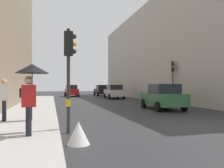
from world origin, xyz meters
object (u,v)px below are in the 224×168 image
object	(u,v)px
pedestrian_with_grey_backpack	(29,97)
pedestrian_with_black_backpack	(3,97)
car_silver_hatchback	(114,92)
car_red_sedan	(72,91)
car_green_estate	(163,97)
warning_sign_triangle	(78,133)
traffic_light_near_left	(69,61)
car_dark_suv	(102,90)
pedestrian_with_umbrella	(31,79)
traffic_light_mid_street	(173,74)

from	to	relation	value
pedestrian_with_grey_backpack	pedestrian_with_black_backpack	world-z (taller)	same
car_silver_hatchback	car_red_sedan	bearing A→B (deg)	123.77
pedestrian_with_black_backpack	car_green_estate	bearing A→B (deg)	22.40
warning_sign_triangle	traffic_light_near_left	bearing A→B (deg)	94.96
car_dark_suv	pedestrian_with_umbrella	world-z (taller)	pedestrian_with_umbrella
car_dark_suv	traffic_light_near_left	bearing A→B (deg)	-104.52
traffic_light_mid_street	car_green_estate	world-z (taller)	traffic_light_mid_street
car_dark_suv	pedestrian_with_grey_backpack	size ratio (longest dim) A/B	2.39
car_green_estate	warning_sign_triangle	size ratio (longest dim) A/B	6.60
car_silver_hatchback	pedestrian_with_grey_backpack	xyz separation A→B (m)	(-8.68, -17.65, 0.29)
pedestrian_with_grey_backpack	traffic_light_near_left	bearing A→B (deg)	-56.34
car_green_estate	pedestrian_with_umbrella	xyz separation A→B (m)	(-8.07, -7.10, 0.96)
car_green_estate	pedestrian_with_black_backpack	world-z (taller)	pedestrian_with_black_backpack
car_green_estate	traffic_light_near_left	bearing A→B (deg)	-137.45
car_green_estate	pedestrian_with_umbrella	size ratio (longest dim) A/B	2.01
traffic_light_near_left	pedestrian_with_grey_backpack	world-z (taller)	traffic_light_near_left
car_red_sedan	warning_sign_triangle	size ratio (longest dim) A/B	6.46
traffic_light_mid_street	pedestrian_with_black_backpack	bearing A→B (deg)	-148.31
car_red_sedan	car_green_estate	bearing A→B (deg)	-77.73
pedestrian_with_umbrella	car_silver_hatchback	bearing A→B (deg)	68.08
car_silver_hatchback	car_red_sedan	xyz separation A→B (m)	(-4.78, 7.15, 0.00)
car_dark_suv	warning_sign_triangle	xyz separation A→B (m)	(-7.24, -30.11, -0.55)
traffic_light_mid_street	car_dark_suv	size ratio (longest dim) A/B	0.91
traffic_light_near_left	traffic_light_mid_street	bearing A→B (deg)	45.70
car_dark_suv	pedestrian_with_grey_backpack	bearing A→B (deg)	-108.77
car_red_sedan	car_dark_suv	bearing A→B (deg)	15.81
car_silver_hatchback	traffic_light_mid_street	bearing A→B (deg)	-74.74
car_dark_suv	pedestrian_with_black_backpack	world-z (taller)	pedestrian_with_black_backpack
traffic_light_near_left	traffic_light_mid_street	size ratio (longest dim) A/B	0.94
car_silver_hatchback	pedestrian_with_umbrella	distance (m)	22.35
car_red_sedan	pedestrian_with_umbrella	xyz separation A→B (m)	(-3.56, -27.86, 0.96)
pedestrian_with_grey_backpack	car_green_estate	bearing A→B (deg)	25.63
traffic_light_near_left	pedestrian_with_black_backpack	size ratio (longest dim) A/B	2.05
car_red_sedan	pedestrian_with_grey_backpack	distance (m)	25.10
traffic_light_near_left	pedestrian_with_black_backpack	world-z (taller)	traffic_light_near_left
car_dark_suv	car_red_sedan	world-z (taller)	same
traffic_light_near_left	car_red_sedan	distance (m)	27.24
car_silver_hatchback	traffic_light_near_left	bearing A→B (deg)	-109.74
car_green_estate	car_dark_suv	distance (m)	22.18
pedestrian_with_umbrella	pedestrian_with_black_backpack	world-z (taller)	pedestrian_with_umbrella
car_silver_hatchback	car_dark_suv	bearing A→B (deg)	88.47
car_silver_hatchback	pedestrian_with_black_backpack	bearing A→B (deg)	-119.03
traffic_light_near_left	pedestrian_with_black_backpack	bearing A→B (deg)	136.51
pedestrian_with_grey_backpack	car_red_sedan	bearing A→B (deg)	81.06
traffic_light_near_left	pedestrian_with_grey_backpack	size ratio (longest dim) A/B	2.05
car_silver_hatchback	pedestrian_with_grey_backpack	size ratio (longest dim) A/B	2.39
pedestrian_with_grey_backpack	warning_sign_triangle	bearing A→B (deg)	-66.87
car_green_estate	pedestrian_with_black_backpack	xyz separation A→B (m)	(-9.45, -3.90, 0.29)
pedestrian_with_grey_backpack	pedestrian_with_black_backpack	bearing A→B (deg)	172.24
car_silver_hatchback	pedestrian_with_grey_backpack	distance (m)	19.67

